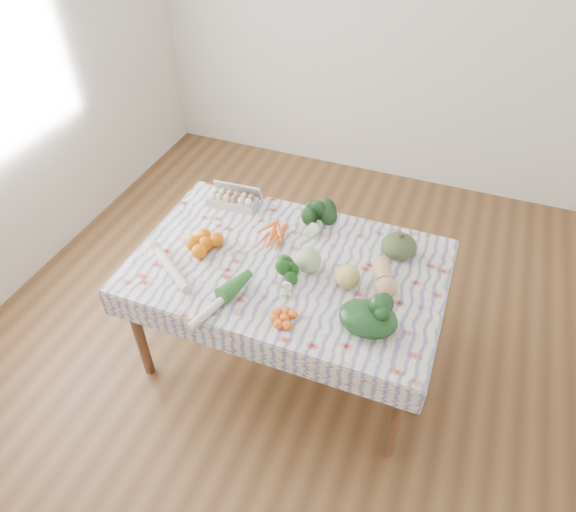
% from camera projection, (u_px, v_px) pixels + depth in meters
% --- Properties ---
extents(ground, '(4.50, 4.50, 0.00)m').
position_uv_depth(ground, '(288.00, 351.00, 3.26)').
color(ground, brown).
rests_on(ground, ground).
extents(wall_back, '(4.00, 0.04, 2.80)m').
position_uv_depth(wall_back, '(395.00, 13.00, 3.88)').
color(wall_back, white).
rests_on(wall_back, ground).
extents(dining_table, '(1.60, 1.00, 0.75)m').
position_uv_depth(dining_table, '(288.00, 275.00, 2.81)').
color(dining_table, brown).
rests_on(dining_table, ground).
extents(tablecloth, '(1.66, 1.06, 0.01)m').
position_uv_depth(tablecloth, '(288.00, 265.00, 2.75)').
color(tablecloth, silver).
rests_on(tablecloth, dining_table).
extents(egg_carton, '(0.31, 0.14, 0.08)m').
position_uv_depth(egg_carton, '(232.00, 201.00, 3.11)').
color(egg_carton, '#B3B3AD').
rests_on(egg_carton, tablecloth).
extents(carrot_bunch, '(0.23, 0.21, 0.04)m').
position_uv_depth(carrot_bunch, '(271.00, 238.00, 2.88)').
color(carrot_bunch, orange).
rests_on(carrot_bunch, tablecloth).
extents(kale_bunch, '(0.18, 0.16, 0.15)m').
position_uv_depth(kale_bunch, '(318.00, 219.00, 2.92)').
color(kale_bunch, '#163617').
rests_on(kale_bunch, tablecloth).
extents(kabocha_squash, '(0.25, 0.25, 0.12)m').
position_uv_depth(kabocha_squash, '(399.00, 246.00, 2.77)').
color(kabocha_squash, '#384A26').
rests_on(kabocha_squash, tablecloth).
extents(cabbage, '(0.16, 0.16, 0.14)m').
position_uv_depth(cabbage, '(308.00, 260.00, 2.67)').
color(cabbage, '#A0B779').
rests_on(cabbage, tablecloth).
extents(butternut_squash, '(0.20, 0.28, 0.12)m').
position_uv_depth(butternut_squash, '(384.00, 277.00, 2.59)').
color(butternut_squash, tan).
rests_on(butternut_squash, tablecloth).
extents(orange_cluster, '(0.33, 0.33, 0.09)m').
position_uv_depth(orange_cluster, '(205.00, 244.00, 2.81)').
color(orange_cluster, '#DC6605').
rests_on(orange_cluster, tablecloth).
extents(broccoli, '(0.16, 0.16, 0.10)m').
position_uv_depth(broccoli, '(288.00, 278.00, 2.60)').
color(broccoli, '#1C5118').
rests_on(broccoli, tablecloth).
extents(mandarin_cluster, '(0.16, 0.16, 0.05)m').
position_uv_depth(mandarin_cluster, '(284.00, 317.00, 2.44)').
color(mandarin_cluster, orange).
rests_on(mandarin_cluster, tablecloth).
extents(grapefruit, '(0.17, 0.17, 0.13)m').
position_uv_depth(grapefruit, '(348.00, 277.00, 2.59)').
color(grapefruit, tan).
rests_on(grapefruit, tablecloth).
extents(spinach_bag, '(0.35, 0.32, 0.12)m').
position_uv_depth(spinach_bag, '(368.00, 318.00, 2.39)').
color(spinach_bag, black).
rests_on(spinach_bag, tablecloth).
extents(daikon, '(0.34, 0.25, 0.05)m').
position_uv_depth(daikon, '(172.00, 269.00, 2.68)').
color(daikon, beige).
rests_on(daikon, tablecloth).
extents(leek, '(0.16, 0.42, 0.05)m').
position_uv_depth(leek, '(220.00, 301.00, 2.52)').
color(leek, silver).
rests_on(leek, tablecloth).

